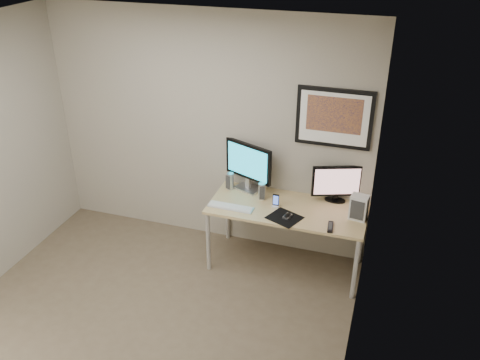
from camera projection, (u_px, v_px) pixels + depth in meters
The scene contains 14 objects.
floor at pixel (144, 330), 4.66m from camera, with size 3.60×3.60×0.00m, color brown.
room at pixel (152, 148), 4.27m from camera, with size 3.60×3.60×3.60m.
desk at pixel (287, 213), 5.22m from camera, with size 1.60×0.70×0.73m.
framed_art at pixel (334, 118), 4.95m from camera, with size 0.75×0.04×0.60m.
monitor_large at pixel (248, 165), 5.39m from camera, with size 0.56×0.28×0.54m.
monitor_tv at pixel (337, 183), 5.20m from camera, with size 0.49×0.20×0.40m.
speaker_left at pixel (230, 181), 5.49m from camera, with size 0.08×0.08×0.19m, color #B7B7BC.
speaker_right at pixel (262, 191), 5.30m from camera, with size 0.07×0.07×0.18m, color #B7B7BC.
phone_dock at pixel (276, 201), 5.16m from camera, with size 0.07×0.07×0.14m, color black.
keyboard at pixel (230, 207), 5.18m from camera, with size 0.47×0.13×0.02m, color silver.
mousepad at pixel (285, 218), 5.01m from camera, with size 0.30×0.27×0.00m, color black.
mouse at pixel (288, 216), 5.00m from camera, with size 0.06×0.10×0.03m, color black.
remote at pixel (330, 227), 4.84m from camera, with size 0.05×0.19×0.02m, color black.
fan_unit at pixel (359, 207), 4.94m from camera, with size 0.17×0.12×0.26m, color silver.
Camera 1 is at (1.91, -3.04, 3.40)m, focal length 38.00 mm.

